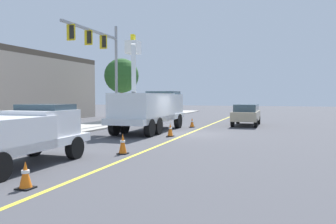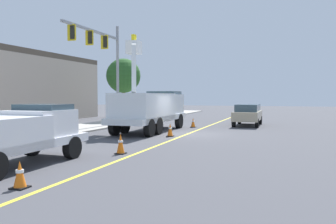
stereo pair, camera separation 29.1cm
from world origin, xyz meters
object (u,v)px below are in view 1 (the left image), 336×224
at_px(traffic_signal_mast, 102,53).
at_px(passing_minivan, 246,113).
at_px(traffic_cone_leading, 25,175).
at_px(traffic_cone_mid_rear, 170,130).
at_px(traffic_cone_trailing, 192,123).
at_px(utility_bucket_truck, 150,107).
at_px(traffic_cone_mid_front, 123,144).
at_px(service_pickup_truck, 17,134).

bearing_deg(traffic_signal_mast, passing_minivan, -62.69).
distance_m(traffic_cone_leading, traffic_signal_mast, 17.53).
distance_m(traffic_cone_leading, traffic_cone_mid_rear, 11.86).
relative_size(passing_minivan, traffic_signal_mast, 0.61).
bearing_deg(traffic_cone_trailing, passing_minivan, -52.47).
distance_m(utility_bucket_truck, traffic_cone_mid_front, 9.04).
distance_m(traffic_cone_mid_front, traffic_cone_trailing, 12.35).
relative_size(traffic_cone_leading, traffic_signal_mast, 0.09).
xyz_separation_m(service_pickup_truck, traffic_cone_mid_rear, (9.70, -2.35, -0.73)).
xyz_separation_m(passing_minivan, traffic_cone_mid_front, (-15.23, 3.72, -0.56)).
bearing_deg(traffic_cone_mid_rear, traffic_cone_trailing, 1.21).
distance_m(traffic_cone_leading, traffic_cone_trailing, 17.90).
xyz_separation_m(service_pickup_truck, traffic_signal_mast, (13.44, 4.03, 4.34)).
distance_m(service_pickup_truck, traffic_signal_mast, 14.69).
relative_size(traffic_cone_mid_front, traffic_cone_trailing, 1.16).
bearing_deg(traffic_cone_mid_front, service_pickup_truck, 146.35).
xyz_separation_m(utility_bucket_truck, traffic_cone_mid_front, (-8.72, -2.05, -1.20)).
distance_m(traffic_cone_mid_front, traffic_signal_mast, 12.89).
xyz_separation_m(traffic_cone_mid_rear, traffic_signal_mast, (3.75, 6.38, 5.07)).
bearing_deg(traffic_cone_mid_rear, traffic_cone_mid_front, 179.10).
height_order(utility_bucket_truck, traffic_cone_mid_front, utility_bucket_truck).
xyz_separation_m(traffic_cone_mid_rear, traffic_cone_trailing, (6.03, 0.13, -0.03)).
relative_size(traffic_cone_leading, traffic_cone_mid_rear, 0.91).
xyz_separation_m(traffic_cone_mid_front, traffic_cone_mid_rear, (6.32, -0.10, -0.03)).
bearing_deg(service_pickup_truck, utility_bucket_truck, -0.93).
bearing_deg(traffic_cone_leading, traffic_cone_mid_rear, -1.19).
bearing_deg(passing_minivan, service_pickup_truck, 162.21).
relative_size(utility_bucket_truck, traffic_cone_mid_front, 9.89).
relative_size(passing_minivan, traffic_cone_mid_rear, 6.18).
relative_size(service_pickup_truck, traffic_cone_leading, 7.91).
bearing_deg(service_pickup_truck, traffic_cone_leading, -135.83).
xyz_separation_m(utility_bucket_truck, traffic_cone_mid_rear, (-2.41, -2.15, -1.22)).
xyz_separation_m(utility_bucket_truck, traffic_cone_trailing, (3.63, -2.03, -1.25)).
xyz_separation_m(traffic_cone_leading, traffic_signal_mast, (15.61, 6.14, 5.11)).
bearing_deg(traffic_cone_mid_front, traffic_cone_mid_rear, -0.90).
height_order(utility_bucket_truck, passing_minivan, utility_bucket_truck).
distance_m(passing_minivan, traffic_cone_trailing, 4.76).
relative_size(utility_bucket_truck, service_pickup_truck, 1.46).
height_order(traffic_cone_leading, traffic_cone_mid_front, traffic_cone_mid_front).
bearing_deg(traffic_cone_mid_front, passing_minivan, -13.72).
bearing_deg(utility_bucket_truck, service_pickup_truck, 179.07).
bearing_deg(traffic_cone_trailing, service_pickup_truck, 171.96).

